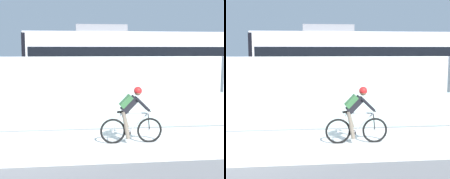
{
  "view_description": "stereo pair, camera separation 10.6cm",
  "coord_description": "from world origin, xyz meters",
  "views": [
    {
      "loc": [
        1.31,
        -8.74,
        2.62
      ],
      "look_at": [
        2.63,
        2.35,
        1.25
      ],
      "focal_mm": 51.64,
      "sensor_mm": 36.0,
      "label": 1
    },
    {
      "loc": [
        1.42,
        -8.75,
        2.62
      ],
      "look_at": [
        2.63,
        2.35,
        1.25
      ],
      "focal_mm": 51.64,
      "sensor_mm": 36.0,
      "label": 2
    }
  ],
  "objects": [
    {
      "name": "ground_plane",
      "position": [
        0.0,
        0.0,
        0.0
      ],
      "size": [
        200.0,
        200.0,
        0.0
      ],
      "primitive_type": "plane",
      "color": "slate"
    },
    {
      "name": "bike_path_deck",
      "position": [
        0.0,
        0.0,
        0.01
      ],
      "size": [
        32.0,
        3.2,
        0.01
      ],
      "primitive_type": "cube",
      "color": "silver",
      "rests_on": "ground"
    },
    {
      "name": "glass_parapet",
      "position": [
        0.0,
        1.85,
        0.58
      ],
      "size": [
        32.0,
        0.05,
        1.16
      ],
      "primitive_type": "cube",
      "color": "#ADC6C1",
      "rests_on": "ground"
    },
    {
      "name": "concrete_barrier_wall",
      "position": [
        0.0,
        3.65,
        1.19
      ],
      "size": [
        32.0,
        0.36,
        2.37
      ],
      "primitive_type": "cube",
      "color": "silver",
      "rests_on": "ground"
    },
    {
      "name": "tram_rail_near",
      "position": [
        0.0,
        6.13,
        0.0
      ],
      "size": [
        32.0,
        0.08,
        0.01
      ],
      "primitive_type": "cube",
      "color": "#595654",
      "rests_on": "ground"
    },
    {
      "name": "tram_rail_far",
      "position": [
        0.0,
        7.57,
        0.0
      ],
      "size": [
        32.0,
        0.08,
        0.01
      ],
      "primitive_type": "cube",
      "color": "#595654",
      "rests_on": "ground"
    },
    {
      "name": "tram",
      "position": [
        4.6,
        6.85,
        1.89
      ],
      "size": [
        11.06,
        2.54,
        3.81
      ],
      "color": "silver",
      "rests_on": "ground"
    },
    {
      "name": "cyclist_on_bike",
      "position": [
        2.89,
        -0.0,
        0.8
      ],
      "size": [
        1.77,
        0.58,
        1.61
      ],
      "color": "black",
      "rests_on": "ground"
    }
  ]
}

